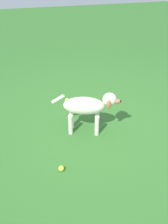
{
  "coord_description": "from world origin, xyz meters",
  "views": [
    {
      "loc": [
        -2.9,
        0.81,
        2.32
      ],
      "look_at": [
        -0.04,
        0.24,
        0.31
      ],
      "focal_mm": 43.43,
      "sensor_mm": 36.0,
      "label": 1
    }
  ],
  "objects": [
    {
      "name": "tennis_ball_0",
      "position": [
        -0.71,
        0.64,
        0.03
      ],
      "size": [
        0.07,
        0.07,
        0.07
      ],
      "primitive_type": "sphere",
      "color": "#CBDE3C",
      "rests_on": "ground"
    },
    {
      "name": "tennis_ball_1",
      "position": [
        0.74,
        0.36,
        0.03
      ],
      "size": [
        0.07,
        0.07,
        0.07
      ],
      "primitive_type": "sphere",
      "color": "#C5DD40",
      "rests_on": "ground"
    },
    {
      "name": "dog",
      "position": [
        -0.05,
        0.19,
        0.4
      ],
      "size": [
        0.35,
        0.87,
        0.6
      ],
      "rotation": [
        0.0,
        0.0,
        4.45
      ],
      "color": "silver",
      "rests_on": "ground"
    },
    {
      "name": "ground",
      "position": [
        0.0,
        0.0,
        0.0
      ],
      "size": [
        14.0,
        14.0,
        0.0
      ],
      "primitive_type": "plane",
      "color": "#2D6026"
    }
  ]
}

